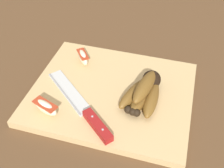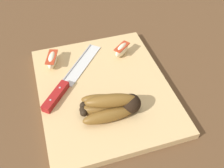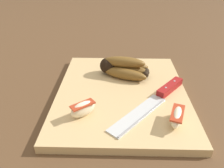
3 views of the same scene
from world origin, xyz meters
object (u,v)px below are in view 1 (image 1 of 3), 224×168
at_px(chefs_knife, 87,113).
at_px(apple_wedge_middle, 83,57).
at_px(banana_bunch, 144,92).
at_px(apple_wedge_near, 46,107).

bearing_deg(chefs_knife, apple_wedge_middle, 112.67).
relative_size(banana_bunch, apple_wedge_middle, 2.48).
bearing_deg(apple_wedge_middle, chefs_knife, -67.33).
relative_size(chefs_knife, apple_wedge_middle, 3.91).
relative_size(chefs_knife, apple_wedge_near, 3.22).
bearing_deg(banana_bunch, apple_wedge_middle, 154.82).
height_order(banana_bunch, apple_wedge_middle, banana_bunch).
bearing_deg(apple_wedge_middle, apple_wedge_near, -95.43).
relative_size(banana_bunch, apple_wedge_near, 2.04).
relative_size(apple_wedge_near, apple_wedge_middle, 1.21).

